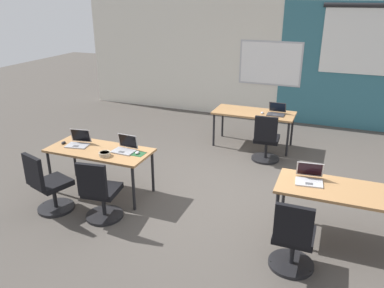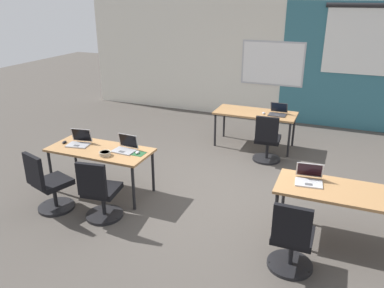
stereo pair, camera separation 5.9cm
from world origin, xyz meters
name	(u,v)px [view 1 (the left image)]	position (x,y,z in m)	size (l,w,h in m)	color
ground_plane	(220,194)	(0.00, 0.00, 0.00)	(24.00, 24.00, 0.00)	#47423D
back_wall_assembly	(277,62)	(0.05, 4.20, 1.41)	(10.00, 0.27, 2.80)	silver
desk_near_left	(100,153)	(-1.75, -0.60, 0.66)	(1.60, 0.70, 0.72)	#A37547
desk_near_right	(344,194)	(1.75, -0.60, 0.66)	(1.60, 0.70, 0.72)	#A37547
desk_far_center	(254,115)	(0.00, 2.20, 0.66)	(1.60, 0.70, 0.72)	#A37547
laptop_near_right_inner	(309,178)	(1.33, -0.53, 0.77)	(0.36, 0.34, 0.23)	#B7B7BC
chair_near_right_inner	(293,241)	(1.28, -1.39, 0.38)	(0.52, 0.54, 0.92)	black
laptop_near_left_inner	(125,148)	(-1.35, -0.51, 0.77)	(0.34, 0.29, 0.24)	#9E9EA3
mousepad_near_left_inner	(137,154)	(-1.12, -0.54, 0.72)	(0.22, 0.19, 0.00)	#23512D
mouse_near_left_inner	(137,153)	(-1.12, -0.54, 0.74)	(0.08, 0.11, 0.03)	#B2B2B7
chair_near_left_inner	(100,195)	(-1.30, -1.30, 0.38)	(0.52, 0.56, 0.92)	black
laptop_far_right	(276,112)	(0.44, 2.21, 0.77)	(0.33, 0.32, 0.22)	#333338
mouse_far_right	(262,113)	(0.17, 2.15, 0.74)	(0.07, 0.11, 0.03)	#B2B2B7
chair_far_right	(266,142)	(0.40, 1.52, 0.38)	(0.52, 0.55, 0.92)	black
laptop_near_left_end	(79,142)	(-2.15, -0.56, 0.77)	(0.37, 0.33, 0.23)	#9E9EA3
mouse_near_left_end	(63,143)	(-2.41, -0.61, 0.74)	(0.07, 0.11, 0.03)	black
chair_near_left_end	(49,188)	(-2.10, -1.38, 0.38)	(0.55, 0.60, 0.92)	black
snack_bowl	(105,154)	(-1.52, -0.79, 0.76)	(0.18, 0.18, 0.06)	tan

